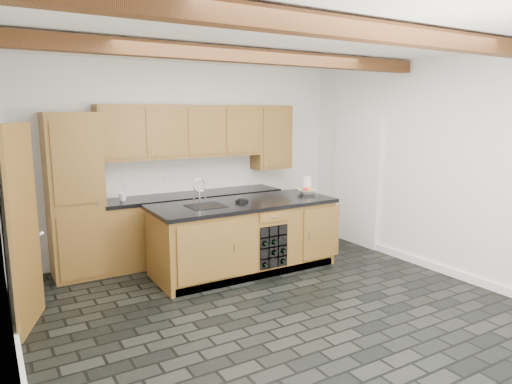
% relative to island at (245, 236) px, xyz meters
% --- Properties ---
extents(ground, '(5.00, 5.00, 0.00)m').
position_rel_island_xyz_m(ground, '(-0.31, -1.28, -0.46)').
color(ground, black).
rests_on(ground, ground).
extents(room_shell, '(5.01, 5.00, 5.00)m').
position_rel_island_xyz_m(room_shell, '(-0.39, -0.75, 1.06)').
color(room_shell, white).
rests_on(room_shell, ground).
extents(back_cabinetry, '(3.65, 0.62, 2.20)m').
position_rel_island_xyz_m(back_cabinetry, '(-0.68, 0.95, 0.52)').
color(back_cabinetry, brown).
rests_on(back_cabinetry, ground).
extents(island, '(2.48, 0.96, 0.93)m').
position_rel_island_xyz_m(island, '(0.00, 0.00, 0.00)').
color(island, brown).
rests_on(island, ground).
extents(faucet, '(0.45, 0.40, 0.34)m').
position_rel_island_xyz_m(faucet, '(-0.56, 0.05, 0.50)').
color(faucet, black).
rests_on(faucet, island).
extents(kitchen_scale, '(0.18, 0.13, 0.05)m').
position_rel_island_xyz_m(kitchen_scale, '(-0.05, -0.01, 0.49)').
color(kitchen_scale, black).
rests_on(kitchen_scale, island).
extents(fruit_bowl, '(0.35, 0.35, 0.07)m').
position_rel_island_xyz_m(fruit_bowl, '(1.07, 0.06, 0.50)').
color(fruit_bowl, beige).
rests_on(fruit_bowl, island).
extents(fruit_cluster, '(0.16, 0.17, 0.07)m').
position_rel_island_xyz_m(fruit_cluster, '(1.07, 0.06, 0.53)').
color(fruit_cluster, '#D5461C').
rests_on(fruit_cluster, fruit_bowl).
extents(paper_towel, '(0.12, 0.12, 0.24)m').
position_rel_island_xyz_m(paper_towel, '(1.11, 0.12, 0.59)').
color(paper_towel, white).
rests_on(paper_towel, island).
extents(mug, '(0.15, 0.15, 0.11)m').
position_rel_island_xyz_m(mug, '(-1.36, 0.89, 0.52)').
color(mug, white).
rests_on(mug, back_cabinetry).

